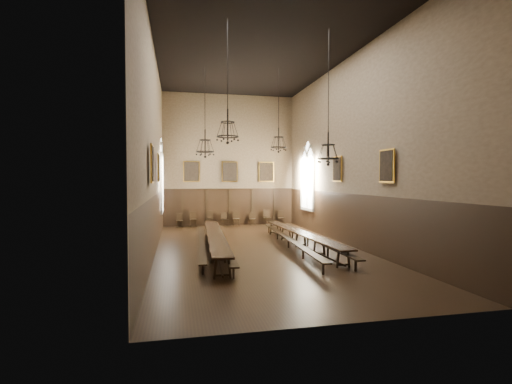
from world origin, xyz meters
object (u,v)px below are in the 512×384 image
object	(u,v)px
chair_2	(210,222)
chair_4	(236,221)
chair_1	(193,222)
bench_right_inner	(288,241)
chandelier_back_right	(279,142)
chandelier_back_left	(205,146)
chair_5	(252,221)
chair_3	(225,222)
chandelier_front_left	(228,128)
bench_left_outer	(201,244)
chair_7	(281,220)
chandelier_front_right	(328,150)
table_right	(301,239)
table_left	(215,243)
bench_left_inner	(224,244)
chair_6	(267,220)
bench_right_outer	(308,240)
chair_0	(180,223)

from	to	relation	value
chair_2	chair_4	size ratio (longest dim) A/B	1.04
chair_1	bench_right_inner	bearing A→B (deg)	-69.13
chandelier_back_right	chandelier_back_left	bearing A→B (deg)	173.65
chair_5	chandelier_back_right	world-z (taller)	chandelier_back_right
chair_3	chandelier_front_left	bearing A→B (deg)	-108.64
chair_3	chair_5	world-z (taller)	chair_3
bench_left_outer	chair_2	xyz separation A→B (m)	(1.10, 8.36, 0.04)
chair_2	chandelier_back_right	world-z (taller)	chandelier_back_right
chandelier_back_left	chandelier_back_right	distance (m)	3.85
bench_right_inner	chair_7	world-z (taller)	chair_7
chair_5	chair_7	size ratio (longest dim) A/B	0.90
bench_left_outer	chandelier_front_right	distance (m)	6.98
table_right	chair_4	world-z (taller)	chair_4
bench_left_outer	chair_4	xyz separation A→B (m)	(2.89, 8.26, 0.03)
table_left	bench_left_inner	size ratio (longest dim) A/B	0.96
chair_5	chair_6	distance (m)	1.05
bench_right_outer	bench_left_outer	bearing A→B (deg)	179.02
chair_6	chair_1	bearing A→B (deg)	171.96
table_left	chair_2	size ratio (longest dim) A/B	9.78
bench_right_inner	chair_4	world-z (taller)	chair_4
chandelier_back_right	chair_2	bearing A→B (deg)	116.76
bench_left_outer	chair_6	xyz separation A→B (m)	(5.09, 8.28, 0.04)
chair_6	chandelier_front_right	size ratio (longest dim) A/B	0.20
chandelier_front_left	chandelier_front_right	distance (m)	4.01
bench_left_outer	chair_2	world-z (taller)	chair_2
chair_0	chair_5	bearing A→B (deg)	-0.71
bench_right_inner	chair_3	world-z (taller)	chair_3
chair_4	table_right	bearing A→B (deg)	-74.70
table_left	bench_right_inner	distance (m)	3.42
chair_4	chair_1	bearing A→B (deg)	-177.83
chandelier_back_left	chandelier_back_right	bearing A→B (deg)	-6.35
bench_right_inner	chandelier_back_left	world-z (taller)	chandelier_back_left
bench_right_inner	chandelier_back_left	size ratio (longest dim) A/B	2.32
chair_3	chair_7	xyz separation A→B (m)	(3.98, -0.05, 0.03)
bench_left_inner	chandelier_back_left	bearing A→B (deg)	101.72
bench_right_outer	chandelier_back_right	xyz separation A→B (m)	(-0.81, 2.29, 4.84)
chair_3	bench_right_inner	bearing A→B (deg)	-89.82
bench_left_inner	chair_5	xyz separation A→B (m)	(3.05, 8.60, -0.03)
bench_left_outer	bench_left_inner	distance (m)	1.02
table_right	chair_5	xyz separation A→B (m)	(-0.56, 8.61, -0.09)
table_right	bench_right_inner	world-z (taller)	table_right
chair_5	chandelier_front_left	world-z (taller)	chandelier_front_left
bench_left_inner	bench_right_inner	size ratio (longest dim) A/B	0.99
table_right	chandelier_back_right	size ratio (longest dim) A/B	2.16
bench_right_outer	chair_3	bearing A→B (deg)	109.02
bench_left_inner	chair_1	world-z (taller)	chair_1
bench_left_inner	chair_4	distance (m)	8.74
table_right	chair_7	bearing A→B (deg)	80.11
bench_left_outer	chair_6	bearing A→B (deg)	58.40
chair_0	chair_6	size ratio (longest dim) A/B	0.89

